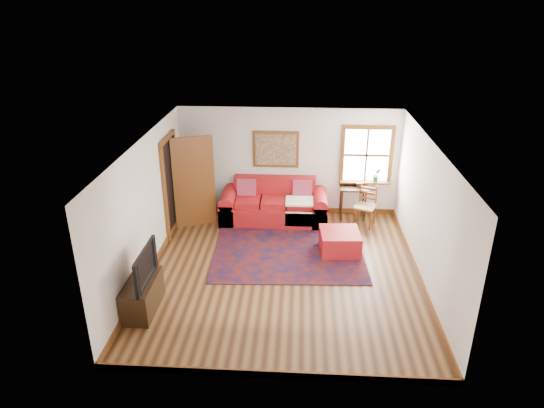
# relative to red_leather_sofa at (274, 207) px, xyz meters

# --- Properties ---
(ground) EXTENTS (5.50, 5.50, 0.00)m
(ground) POSITION_rel_red_leather_sofa_xyz_m (0.31, -2.28, -0.31)
(ground) COLOR #3B2110
(ground) RESTS_ON ground
(room_envelope) EXTENTS (5.04, 5.54, 2.52)m
(room_envelope) POSITION_rel_red_leather_sofa_xyz_m (0.31, -2.27, 1.34)
(room_envelope) COLOR silver
(room_envelope) RESTS_ON ground
(window) EXTENTS (1.18, 0.20, 1.38)m
(window) POSITION_rel_red_leather_sofa_xyz_m (2.09, 0.42, 1.00)
(window) COLOR white
(window) RESTS_ON ground
(doorway) EXTENTS (0.89, 1.08, 2.14)m
(doorway) POSITION_rel_red_leather_sofa_xyz_m (-1.90, -0.50, 0.76)
(doorway) COLOR black
(doorway) RESTS_ON ground
(framed_artwork) EXTENTS (1.05, 0.07, 0.85)m
(framed_artwork) POSITION_rel_red_leather_sofa_xyz_m (0.01, 0.43, 1.24)
(framed_artwork) COLOR brown
(framed_artwork) RESTS_ON ground
(persian_rug) EXTENTS (3.11, 2.54, 0.02)m
(persian_rug) POSITION_rel_red_leather_sofa_xyz_m (0.37, -1.54, -0.30)
(persian_rug) COLOR #52130B
(persian_rug) RESTS_ON ground
(red_leather_sofa) EXTENTS (2.40, 0.99, 0.94)m
(red_leather_sofa) POSITION_rel_red_leather_sofa_xyz_m (0.00, 0.00, 0.00)
(red_leather_sofa) COLOR #A7151B
(red_leather_sofa) RESTS_ON ground
(red_ottoman) EXTENTS (0.82, 0.82, 0.44)m
(red_ottoman) POSITION_rel_red_leather_sofa_xyz_m (1.40, -1.43, -0.09)
(red_ottoman) COLOR #A7151B
(red_ottoman) RESTS_ON ground
(side_table) EXTENTS (0.63, 0.47, 0.75)m
(side_table) POSITION_rel_red_leather_sofa_xyz_m (1.80, 0.25, 0.32)
(side_table) COLOR black
(side_table) RESTS_ON ground
(ladder_back_chair) EXTENTS (0.56, 0.55, 0.92)m
(ladder_back_chair) POSITION_rel_red_leather_sofa_xyz_m (2.05, -0.13, 0.19)
(ladder_back_chair) COLOR tan
(ladder_back_chair) RESTS_ON ground
(media_cabinet) EXTENTS (0.45, 1.00, 0.55)m
(media_cabinet) POSITION_rel_red_leather_sofa_xyz_m (-1.95, -3.59, -0.04)
(media_cabinet) COLOR black
(media_cabinet) RESTS_ON ground
(television) EXTENTS (0.13, 1.02, 0.59)m
(television) POSITION_rel_red_leather_sofa_xyz_m (-1.93, -3.62, 0.53)
(television) COLOR black
(television) RESTS_ON media_cabinet
(candle_hurricane) EXTENTS (0.12, 0.12, 0.18)m
(candle_hurricane) POSITION_rel_red_leather_sofa_xyz_m (-1.90, -3.20, 0.32)
(candle_hurricane) COLOR silver
(candle_hurricane) RESTS_ON media_cabinet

